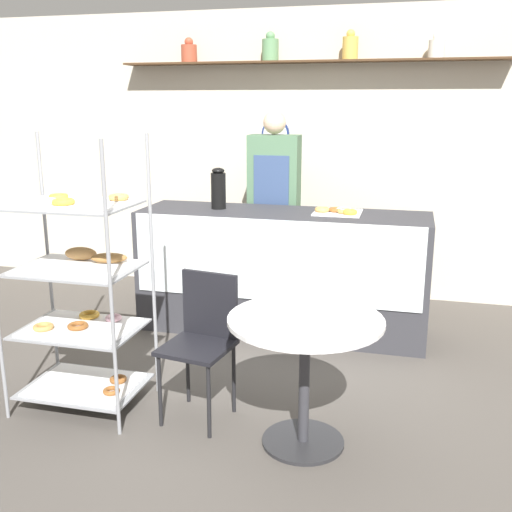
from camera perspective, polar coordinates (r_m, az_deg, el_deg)
The scene contains 9 objects.
ground_plane at distance 3.93m, azimuth -1.74°, elevation -13.73°, with size 14.00×14.00×0.00m, color #4C4742.
back_wall at distance 5.88m, azimuth 4.94°, elevation 9.67°, with size 10.00×0.30×2.70m.
display_counter at distance 4.93m, azimuth 2.49°, elevation -1.50°, with size 2.34×0.67×1.00m.
pastry_rack at distance 3.78m, azimuth -16.45°, elevation -3.34°, with size 0.76×0.57×1.68m.
person_worker at distance 5.36m, azimuth 1.72°, elevation 4.99°, with size 0.45×0.23×1.78m.
cafe_table at distance 3.27m, azimuth 4.69°, elevation -8.80°, with size 0.84×0.84×0.75m.
cafe_chair at distance 3.60m, azimuth -5.04°, elevation -7.09°, with size 0.44×0.44×0.87m.
coffee_carafe at distance 4.96m, azimuth -3.60°, elevation 6.41°, with size 0.12×0.12×0.34m.
donut_tray_counter at distance 4.79m, azimuth 7.90°, elevation 4.25°, with size 0.37×0.35×0.05m.
Camera 1 is at (0.98, -3.32, 1.86)m, focal length 42.00 mm.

